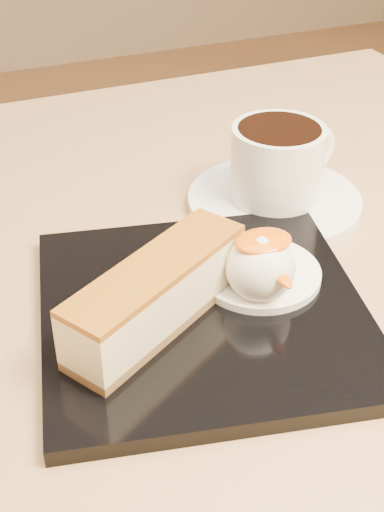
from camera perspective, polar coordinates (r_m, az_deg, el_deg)
name	(u,v)px	position (r m, az deg, el deg)	size (l,w,h in m)	color
table	(221,422)	(0.64, 2.30, -13.14)	(0.80, 0.80, 0.72)	black
dessert_plate	(203,312)	(0.49, 0.89, -4.47)	(0.22, 0.22, 0.01)	black
cheesecake	(157,294)	(0.46, -2.84, -3.05)	(0.14, 0.11, 0.05)	brown
cream_smear	(259,273)	(0.52, 5.35, -1.36)	(0.09, 0.09, 0.01)	white
ice_cream_scoop	(260,267)	(0.49, 5.49, -0.89)	(0.05, 0.05, 0.05)	white
mango_sauce	(263,241)	(0.48, 5.72, 1.19)	(0.04, 0.03, 0.01)	#ED6007
mint_sprig	(208,259)	(0.52, 1.28, -0.27)	(0.03, 0.02, 0.00)	green
saucer	(274,201)	(0.62, 6.59, 4.38)	(0.15, 0.15, 0.01)	white
coffee_cup	(279,161)	(0.61, 6.97, 7.54)	(0.10, 0.08, 0.06)	white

